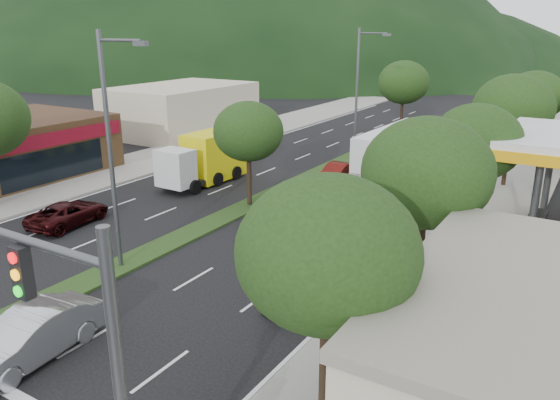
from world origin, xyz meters
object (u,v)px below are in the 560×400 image
Objects in this scene: traffic_signal at (56,328)px; streetlight_mid at (359,87)px; sedan_silver at (30,336)px; car_queue_c at (337,173)px; tree_r_e at (535,96)px; car_queue_e at (399,147)px; tree_med_near at (248,132)px; box_truck at (206,160)px; tree_r_d at (513,108)px; motorhome at (398,154)px; car_queue_d at (448,169)px; tree_r_c at (476,142)px; car_queue_b at (311,280)px; tree_r_a at (328,253)px; suv_maroon at (69,213)px; car_queue_a at (306,203)px; car_queue_f at (444,132)px; streetlight_near at (113,143)px; tree_med_far at (404,82)px; tree_r_b at (427,173)px.

streetlight_mid is at bearing 104.33° from traffic_signal.
car_queue_c is at bearing 87.85° from sedan_silver.
tree_r_e is 11.07m from car_queue_e.
tree_med_near is 0.89× the size of box_truck.
motorhome is at bearing -160.75° from tree_r_d.
car_queue_c is (-0.69, 23.57, -0.15)m from sedan_silver.
car_queue_c is (-9.81, -4.80, -4.52)m from tree_r_d.
car_queue_c is 7.90m from car_queue_d.
tree_r_c reaches higher than car_queue_b.
tree_r_d is 11.36m from car_queue_e.
motorhome is at bearing -141.46° from car_queue_d.
streetlight_mid is (-11.79, -7.00, 0.69)m from tree_r_e.
suv_maroon is at bearing 160.86° from tree_r_a.
suv_maroon is 1.14× the size of car_queue_c.
tree_med_near reaches higher than car_queue_e.
motorhome is (3.32, 2.53, 1.26)m from car_queue_c.
traffic_signal is 7.91m from sedan_silver.
car_queue_e is (-5.34, 5.00, 0.01)m from car_queue_d.
car_queue_d is (5.43, 28.57, -0.15)m from sedan_silver.
tree_r_a is at bearing 137.71° from box_truck.
motorhome is (5.50, 9.73, -2.51)m from tree_med_near.
tree_r_c is 17.66m from box_truck.
car_queue_a is at bearing 166.00° from box_truck.
streetlight_mid reaches higher than box_truck.
car_queue_b is (-3.54, -20.09, -4.47)m from tree_r_d.
tree_r_d is 1.07× the size of tree_r_e.
box_truck is at bearing -151.88° from tree_r_d.
box_truck is at bearing 177.61° from tree_r_c.
car_queue_d is 1.03× the size of car_queue_f.
car_queue_d is (-3.69, 10.20, -4.09)m from tree_r_c.
streetlight_near is at bearing -88.82° from tree_med_near.
car_queue_e is 8.94m from car_queue_f.
tree_r_c is at bearing -90.00° from tree_r_d.
car_queue_c is at bearing -75.75° from streetlight_mid.
tree_med_near is at bearing 96.14° from sedan_silver.
tree_med_near is 0.60× the size of streetlight_near.
car_queue_f is 16.42m from motorhome.
tree_r_a is 0.66× the size of streetlight_mid.
car_queue_f is at bearing 96.47° from motorhome.
traffic_signal is 1.04× the size of tree_r_e.
car_queue_c is (-1.46, 7.00, -0.11)m from car_queue_a.
tree_med_far is 1.02× the size of box_truck.
car_queue_f is at bearing 80.82° from tree_med_near.
car_queue_c is (-9.81, 5.20, -4.09)m from tree_r_c.
tree_r_d is 1.52× the size of car_queue_d.
tree_r_b is at bearing 77.63° from traffic_signal.
car_queue_d is at bearing -19.04° from streetlight_mid.
car_queue_a is 0.67× the size of box_truck.
tree_r_e reaches higher than tree_r_a.
streetlight_mid is 8.32m from motorhome.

